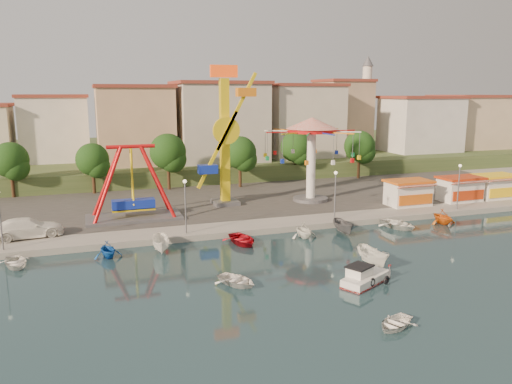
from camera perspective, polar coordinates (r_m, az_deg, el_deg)
name	(u,v)px	position (r m, az deg, el deg)	size (l,w,h in m)	color
ground	(320,275)	(39.68, 7.34, -9.41)	(200.00, 200.00, 0.00)	#132E34
quay_deck	(179,165)	(97.62, -8.84, 3.12)	(200.00, 100.00, 0.60)	#9E998E
asphalt_pad	(221,194)	(66.72, -4.01, -0.28)	(90.00, 28.00, 0.01)	#4C4944
hill_terrace	(174,155)	(102.35, -9.35, 4.15)	(200.00, 60.00, 3.00)	#384C26
pirate_ship_ride	(132,184)	(54.76, -13.94, 0.89)	(10.00, 5.00, 8.00)	#59595E
kamikaze_tower	(227,139)	(59.43, -3.31, 6.05)	(5.30, 3.10, 16.50)	#59595E
wave_swinger	(312,140)	(62.07, 6.37, 5.89)	(11.60, 11.60, 10.40)	#59595E
booth_left	(408,193)	(62.66, 17.00, -0.06)	(5.40, 3.78, 3.08)	white
booth_mid	(460,189)	(67.36, 22.28, 0.35)	(5.40, 3.78, 3.08)	white
booth_right	(495,186)	(71.11, 25.67, 0.62)	(5.40, 3.78, 3.08)	white
lamp_post_0	(1,222)	(48.06, -27.16, -3.04)	(0.14, 0.14, 5.00)	#59595E
lamp_post_1	(186,208)	(48.26, -8.06, -1.83)	(0.14, 0.14, 5.00)	#59595E
lamp_post_2	(335,197)	(53.48, 9.02, -0.57)	(0.14, 0.14, 5.00)	#59595E
lamp_post_3	(458,188)	(62.47, 22.13, 0.44)	(0.14, 0.14, 5.00)	#59595E
tree_0	(10,160)	(71.34, -26.27, 3.29)	(4.60, 4.60, 7.19)	#382314
tree_1	(92,160)	(70.02, -18.20, 3.54)	(4.35, 4.35, 6.80)	#382314
tree_2	(168,152)	(70.30, -10.04, 4.55)	(5.02, 5.02, 7.85)	#382314
tree_3	(240,153)	(71.16, -1.85, 4.50)	(4.68, 4.68, 7.32)	#382314
tree_4	(296,147)	(77.36, 4.63, 5.16)	(4.86, 4.86, 7.60)	#382314
tree_5	(359,146)	(80.28, 11.74, 5.16)	(4.83, 4.83, 7.54)	#382314
building_1	(54,136)	(85.00, -22.06, 5.99)	(12.33, 9.01, 8.63)	silver
building_2	(139,125)	(85.77, -13.25, 7.43)	(11.95, 9.28, 11.23)	tan
building_3	(224,131)	(85.22, -3.67, 6.99)	(12.59, 10.50, 9.20)	beige
building_4	(290,128)	(92.79, 3.88, 7.35)	(10.75, 9.23, 9.24)	beige
building_5	(359,121)	(96.99, 11.66, 7.90)	(12.77, 10.96, 11.21)	tan
building_6	(417,118)	(102.16, 17.90, 8.07)	(8.23, 8.98, 12.36)	silver
building_7	(449,124)	(113.47, 21.22, 7.22)	(11.59, 10.93, 8.76)	beige
minaret	(366,100)	(101.86, 12.49, 10.24)	(2.80, 2.80, 18.00)	silver
cabin_motorboat	(365,278)	(38.49, 12.30, -9.60)	(4.65, 3.52, 1.54)	white
rowboat_a	(237,280)	(37.41, -2.19, -10.05)	(2.42, 3.39, 0.70)	white
rowboat_b	(395,323)	(32.24, 15.58, -14.22)	(2.10, 2.93, 0.61)	white
skiff	(373,257)	(42.22, 13.22, -7.24)	(1.48, 3.94, 1.52)	white
van	(27,228)	(51.46, -24.71, -3.75)	(2.60, 6.40, 1.86)	white
moored_boat_0	(15,262)	(45.54, -25.80, -7.25)	(2.49, 3.49, 0.72)	white
moored_boat_1	(108,249)	(45.03, -16.61, -6.29)	(2.38, 2.76, 1.45)	blue
moored_boat_2	(161,244)	(45.37, -10.78, -5.84)	(1.46, 3.89, 1.50)	white
moored_boat_3	(242,239)	(47.02, -1.58, -5.44)	(2.94, 4.12, 0.85)	red
moored_boat_4	(304,230)	(49.08, 5.48, -4.35)	(2.54, 2.95, 1.55)	white
moored_boat_5	(344,227)	(51.00, 9.98, -3.95)	(1.37, 3.64, 1.41)	#535458
moored_boat_6	(398,224)	(54.40, 15.96, -3.55)	(2.98, 4.18, 0.87)	white
moored_boat_7	(443,216)	(57.62, 20.56, -2.62)	(2.70, 3.13, 1.65)	orange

